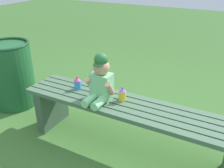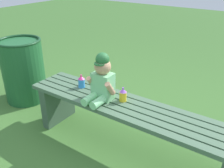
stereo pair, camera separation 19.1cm
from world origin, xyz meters
The scene contains 6 objects.
ground_plane centered at (0.00, 0.00, 0.00)m, with size 16.00×16.00×0.00m, color #3D6B2D.
park_bench centered at (0.00, 0.00, 0.31)m, with size 1.87×0.38×0.45m.
child_figure centered at (-0.23, -0.03, 0.63)m, with size 0.23×0.27×0.40m.
sippy_cup_left centered at (-0.52, 0.04, 0.51)m, with size 0.06×0.06×0.12m.
sippy_cup_right centered at (-0.07, 0.04, 0.51)m, with size 0.06×0.06×0.12m.
trash_bin centered at (-1.47, 0.11, 0.37)m, with size 0.48×0.48×0.73m.
Camera 1 is at (0.69, -1.56, 1.48)m, focal length 39.14 mm.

